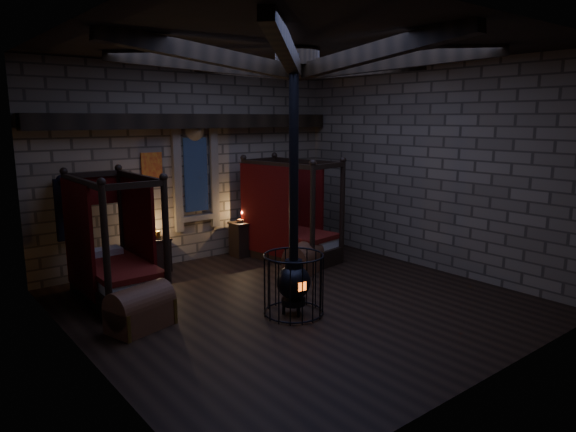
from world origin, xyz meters
TOP-DOWN VIEW (x-y plane):
  - room at (-0.00, 0.09)m, footprint 7.02×7.02m
  - bed_left at (-2.35, 2.12)m, footprint 1.10×2.07m
  - bed_right at (1.64, 2.25)m, footprint 1.43×2.26m
  - trunk_left at (-2.56, 0.57)m, footprint 1.05×0.81m
  - trunk_right at (1.21, 1.24)m, footprint 1.02×0.85m
  - nightstand_left at (-1.08, 3.14)m, footprint 0.45×0.43m
  - nightstand_right at (0.93, 3.09)m, footprint 0.49×0.47m
  - stove at (-0.40, -0.41)m, footprint 0.97×0.97m

SIDE VIEW (x-z plane):
  - trunk_right at x=1.21m, z-range -0.04..0.60m
  - trunk_left at x=-2.56m, z-range -0.04..0.64m
  - nightstand_left at x=-1.08m, z-range -0.07..0.78m
  - nightstand_right at x=0.93m, z-range -0.03..0.83m
  - bed_left at x=-2.35m, z-range -0.54..1.61m
  - bed_right at x=1.64m, z-range -0.56..1.65m
  - stove at x=-0.40m, z-range -1.42..2.63m
  - room at x=0.00m, z-range 1.60..5.89m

